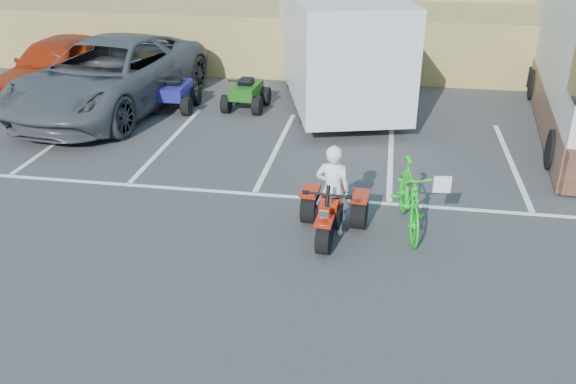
% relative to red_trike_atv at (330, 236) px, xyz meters
% --- Properties ---
extents(ground, '(100.00, 100.00, 0.00)m').
position_rel_red_trike_atv_xyz_m(ground, '(-1.68, -0.95, 0.00)').
color(ground, '#353537').
rests_on(ground, ground).
extents(parking_stripes, '(28.00, 5.16, 0.01)m').
position_rel_red_trike_atv_xyz_m(parking_stripes, '(-0.82, 3.12, 0.00)').
color(parking_stripes, white).
rests_on(parking_stripes, ground).
extents(grass_embankment, '(40.00, 8.50, 3.10)m').
position_rel_red_trike_atv_xyz_m(grass_embankment, '(-1.68, 14.53, 1.42)').
color(grass_embankment, olive).
rests_on(grass_embankment, ground).
extents(red_trike_atv, '(1.32, 1.69, 1.05)m').
position_rel_red_trike_atv_xyz_m(red_trike_atv, '(0.00, 0.00, 0.00)').
color(red_trike_atv, '#A91D09').
rests_on(red_trike_atv, ground).
extents(rider, '(0.63, 0.44, 1.66)m').
position_rel_red_trike_atv_xyz_m(rider, '(0.01, 0.15, 0.83)').
color(rider, white).
rests_on(rider, ground).
extents(green_dirt_bike, '(0.88, 2.16, 1.26)m').
position_rel_red_trike_atv_xyz_m(green_dirt_bike, '(1.34, 0.51, 0.63)').
color(green_dirt_bike, '#14BF19').
rests_on(green_dirt_bike, ground).
extents(grey_pickup, '(4.08, 7.37, 1.95)m').
position_rel_red_trike_atv_xyz_m(grey_pickup, '(-6.80, 6.21, 0.98)').
color(grey_pickup, '#44454B').
rests_on(grey_pickup, ground).
extents(red_car, '(2.30, 5.20, 1.74)m').
position_rel_red_trike_atv_xyz_m(red_car, '(-9.00, 7.45, 0.87)').
color(red_car, '#9B2308').
rests_on(red_car, ground).
extents(cargo_trailer, '(4.39, 7.23, 3.15)m').
position_rel_red_trike_atv_xyz_m(cargo_trailer, '(-0.62, 7.90, 1.71)').
color(cargo_trailer, silver).
rests_on(cargo_trailer, ground).
extents(quad_atv_blue, '(1.19, 1.56, 0.99)m').
position_rel_red_trike_atv_xyz_m(quad_atv_blue, '(-5.05, 6.53, 0.00)').
color(quad_atv_blue, navy).
rests_on(quad_atv_blue, ground).
extents(quad_atv_green, '(1.17, 1.53, 0.96)m').
position_rel_red_trike_atv_xyz_m(quad_atv_green, '(-3.09, 6.91, 0.00)').
color(quad_atv_green, '#165012').
rests_on(quad_atv_green, ground).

